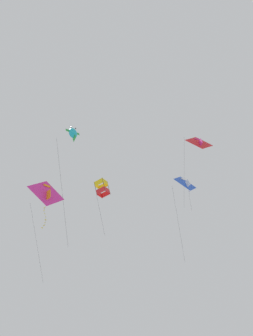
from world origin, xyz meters
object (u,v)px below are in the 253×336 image
at_px(kite_delta_highest, 199,143).
at_px(kite_fish_far_centre, 73,133).
at_px(kite_delta_low_drifter, 186,184).
at_px(kite_box_upper_right, 102,188).
at_px(kite_delta_mid_left, 47,194).

bearing_deg(kite_delta_highest, kite_fish_far_centre, 13.48).
relative_size(kite_delta_highest, kite_delta_low_drifter, 0.94).
bearing_deg(kite_fish_far_centre, kite_box_upper_right, -169.14).
relative_size(kite_delta_mid_left, kite_fish_far_centre, 0.90).
distance_m(kite_box_upper_right, kite_delta_highest, 14.05).
distance_m(kite_delta_mid_left, kite_delta_low_drifter, 13.77).
relative_size(kite_fish_far_centre, kite_delta_low_drifter, 1.20).
bearing_deg(kite_delta_low_drifter, kite_delta_highest, 158.52).
xyz_separation_m(kite_box_upper_right, kite_delta_low_drifter, (-9.15, 2.40, 2.66)).
bearing_deg(kite_fish_far_centre, kite_delta_highest, 178.97).
height_order(kite_delta_mid_left, kite_delta_low_drifter, kite_delta_low_drifter).
height_order(kite_delta_highest, kite_delta_mid_left, kite_delta_highest).
xyz_separation_m(kite_delta_highest, kite_delta_low_drifter, (1.90, -1.07, -5.28)).
height_order(kite_delta_highest, kite_fish_far_centre, kite_delta_highest).
distance_m(kite_fish_far_centre, kite_delta_low_drifter, 12.80).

